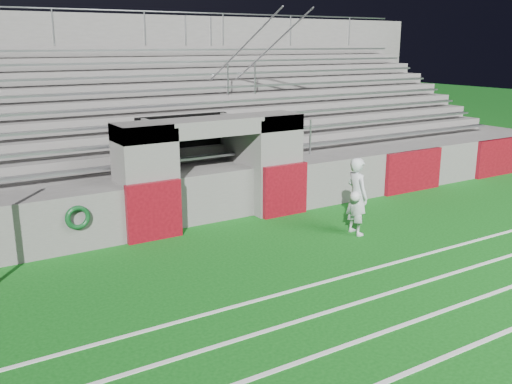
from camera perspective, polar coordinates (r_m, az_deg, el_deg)
ground at (r=11.66m, az=3.89°, el=-7.28°), size 90.00×90.00×0.00m
stadium_structure at (r=18.11m, az=-10.99°, el=5.31°), size 26.00×8.48×5.42m
goalkeeper_with_ball at (r=13.41m, az=10.05°, el=-0.41°), size 0.66×0.74×1.82m
hose_coil at (r=12.52m, az=-17.40°, el=-2.46°), size 0.53×0.15×0.54m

